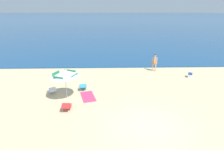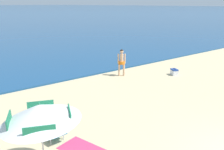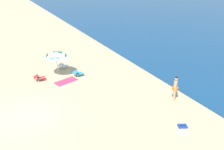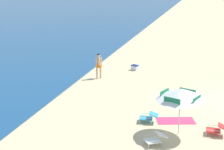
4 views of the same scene
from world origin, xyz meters
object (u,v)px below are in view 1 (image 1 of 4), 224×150
(person_standing_near_shore, at_px, (155,62))
(cooler_box, at_px, (190,75))
(beach_towel, at_px, (88,96))
(lounge_chair_beside_umbrella, at_px, (83,86))
(beach_umbrella_striped_main, at_px, (65,74))
(lounge_chair_under_umbrella, at_px, (52,90))
(lounge_chair_facing_sea, at_px, (67,106))

(person_standing_near_shore, bearing_deg, cooler_box, -34.23)
(cooler_box, height_order, beach_towel, cooler_box)
(person_standing_near_shore, relative_size, beach_towel, 0.97)
(lounge_chair_beside_umbrella, xyz_separation_m, beach_towel, (0.49, -1.23, -0.27))
(beach_umbrella_striped_main, relative_size, cooler_box, 4.79)
(person_standing_near_shore, bearing_deg, beach_umbrella_striped_main, -142.21)
(beach_umbrella_striped_main, height_order, person_standing_near_shore, beach_umbrella_striped_main)
(person_standing_near_shore, distance_m, beach_towel, 8.53)
(lounge_chair_under_umbrella, relative_size, lounge_chair_facing_sea, 1.13)
(beach_umbrella_striped_main, xyz_separation_m, person_standing_near_shore, (7.68, 5.95, -0.84))
(lounge_chair_facing_sea, bearing_deg, lounge_chair_under_umbrella, 123.27)
(lounge_chair_beside_umbrella, bearing_deg, person_standing_near_shore, 33.81)
(person_standing_near_shore, height_order, beach_towel, person_standing_near_shore)
(cooler_box, bearing_deg, beach_towel, -157.56)
(lounge_chair_under_umbrella, xyz_separation_m, beach_towel, (2.71, -0.60, -0.27))
(beach_towel, bearing_deg, lounge_chair_under_umbrella, 167.56)
(lounge_chair_under_umbrella, distance_m, beach_towel, 2.79)
(lounge_chair_beside_umbrella, relative_size, beach_towel, 0.51)
(lounge_chair_beside_umbrella, xyz_separation_m, cooler_box, (9.62, 2.54, -0.07))
(lounge_chair_under_umbrella, xyz_separation_m, person_standing_near_shore, (8.94, 5.13, 0.74))
(beach_towel, bearing_deg, lounge_chair_facing_sea, -121.48)
(lounge_chair_beside_umbrella, height_order, cooler_box, lounge_chair_beside_umbrella)
(cooler_box, relative_size, beach_towel, 0.33)
(lounge_chair_facing_sea, xyz_separation_m, beach_towel, (1.12, 1.83, -0.27))
(beach_towel, bearing_deg, person_standing_near_shore, 42.60)
(lounge_chair_under_umbrella, distance_m, cooler_box, 12.25)
(lounge_chair_under_umbrella, height_order, lounge_chair_facing_sea, lounge_chair_facing_sea)
(beach_umbrella_striped_main, distance_m, cooler_box, 11.41)
(lounge_chair_facing_sea, bearing_deg, person_standing_near_shore, 45.80)
(lounge_chair_under_umbrella, relative_size, beach_towel, 0.56)
(lounge_chair_beside_umbrella, relative_size, lounge_chair_facing_sea, 1.02)
(lounge_chair_facing_sea, distance_m, person_standing_near_shore, 10.57)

